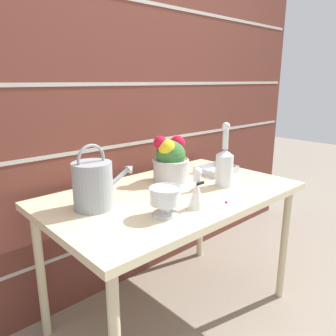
{
  "coord_description": "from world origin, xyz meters",
  "views": [
    {
      "loc": [
        -1.11,
        -1.17,
        1.3
      ],
      "look_at": [
        0.0,
        0.04,
        0.86
      ],
      "focal_mm": 35.0,
      "sensor_mm": 36.0,
      "label": 1
    }
  ],
  "objects_px": {
    "crystal_pedestal_bowl": "(165,198)",
    "figurine_vase": "(197,192)",
    "watering_can": "(93,184)",
    "glass_decanter": "(224,165)",
    "flower_planter": "(170,160)",
    "wire_tray": "(216,171)"
  },
  "relations": [
    {
      "from": "crystal_pedestal_bowl",
      "to": "figurine_vase",
      "type": "bearing_deg",
      "value": -11.97
    },
    {
      "from": "watering_can",
      "to": "glass_decanter",
      "type": "distance_m",
      "value": 0.71
    },
    {
      "from": "crystal_pedestal_bowl",
      "to": "glass_decanter",
      "type": "relative_size",
      "value": 0.4
    },
    {
      "from": "watering_can",
      "to": "crystal_pedestal_bowl",
      "type": "height_order",
      "value": "watering_can"
    },
    {
      "from": "flower_planter",
      "to": "figurine_vase",
      "type": "bearing_deg",
      "value": -116.86
    },
    {
      "from": "wire_tray",
      "to": "glass_decanter",
      "type": "bearing_deg",
      "value": -132.28
    },
    {
      "from": "watering_can",
      "to": "wire_tray",
      "type": "relative_size",
      "value": 1.39
    },
    {
      "from": "glass_decanter",
      "to": "wire_tray",
      "type": "distance_m",
      "value": 0.29
    },
    {
      "from": "glass_decanter",
      "to": "crystal_pedestal_bowl",
      "type": "bearing_deg",
      "value": -170.5
    },
    {
      "from": "crystal_pedestal_bowl",
      "to": "flower_planter",
      "type": "relative_size",
      "value": 0.53
    },
    {
      "from": "watering_can",
      "to": "wire_tray",
      "type": "height_order",
      "value": "watering_can"
    },
    {
      "from": "glass_decanter",
      "to": "flower_planter",
      "type": "bearing_deg",
      "value": 120.01
    },
    {
      "from": "crystal_pedestal_bowl",
      "to": "wire_tray",
      "type": "bearing_deg",
      "value": 22.33
    },
    {
      "from": "flower_planter",
      "to": "wire_tray",
      "type": "height_order",
      "value": "flower_planter"
    },
    {
      "from": "wire_tray",
      "to": "figurine_vase",
      "type": "bearing_deg",
      "value": -148.97
    },
    {
      "from": "figurine_vase",
      "to": "flower_planter",
      "type": "bearing_deg",
      "value": 63.14
    },
    {
      "from": "watering_can",
      "to": "wire_tray",
      "type": "xyz_separation_m",
      "value": [
        0.87,
        0.0,
        -0.1
      ]
    },
    {
      "from": "watering_can",
      "to": "crystal_pedestal_bowl",
      "type": "xyz_separation_m",
      "value": [
        0.18,
        -0.28,
        -0.03
      ]
    },
    {
      "from": "watering_can",
      "to": "glass_decanter",
      "type": "relative_size",
      "value": 0.92
    },
    {
      "from": "flower_planter",
      "to": "wire_tray",
      "type": "relative_size",
      "value": 1.14
    },
    {
      "from": "glass_decanter",
      "to": "figurine_vase",
      "type": "xyz_separation_m",
      "value": [
        -0.35,
        -0.12,
        -0.04
      ]
    },
    {
      "from": "glass_decanter",
      "to": "wire_tray",
      "type": "height_order",
      "value": "glass_decanter"
    }
  ]
}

